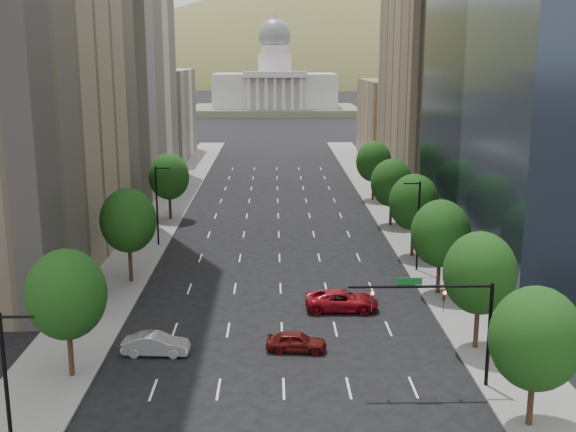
{
  "coord_description": "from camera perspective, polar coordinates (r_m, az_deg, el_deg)",
  "views": [
    {
      "loc": [
        -0.58,
        -11.52,
        20.78
      ],
      "look_at": [
        0.58,
        44.67,
        8.0
      ],
      "focal_mm": 44.03,
      "sensor_mm": 36.0,
      "label": 1
    }
  ],
  "objects": [
    {
      "name": "tree_left_0",
      "position": [
        47.96,
        -17.46,
        -6.07
      ],
      "size": [
        5.2,
        5.2,
        8.75
      ],
      "color": "#382316",
      "rests_on": "ground"
    },
    {
      "name": "midrise_cream_left",
      "position": [
        117.14,
        -13.46,
        10.86
      ],
      "size": [
        14.0,
        30.0,
        35.0
      ],
      "primitive_type": "cube",
      "color": "beige",
      "rests_on": "ground"
    },
    {
      "name": "tree_left_1",
      "position": [
        66.6,
        -12.78,
        -0.37
      ],
      "size": [
        5.2,
        5.2,
        8.97
      ],
      "color": "#382316",
      "rests_on": "ground"
    },
    {
      "name": "tree_right_0",
      "position": [
        42.23,
        19.37,
        -9.33
      ],
      "size": [
        5.2,
        5.2,
        8.39
      ],
      "color": "#382316",
      "rests_on": "ground"
    },
    {
      "name": "tree_right_4",
      "position": [
        88.1,
        8.37,
        2.66
      ],
      "size": [
        5.2,
        5.2,
        8.46
      ],
      "color": "#382316",
      "rests_on": "ground"
    },
    {
      "name": "tree_right_2",
      "position": [
        63.14,
        12.21,
        -1.39
      ],
      "size": [
        5.2,
        5.2,
        8.61
      ],
      "color": "#382316",
      "rests_on": "ground"
    },
    {
      "name": "filler_right",
      "position": [
        147.33,
        8.9,
        7.68
      ],
      "size": [
        14.0,
        26.0,
        16.0
      ],
      "primitive_type": "cube",
      "color": "#8C7759",
      "rests_on": "ground"
    },
    {
      "name": "parking_tan_right",
      "position": [
        114.57,
        11.89,
        9.65
      ],
      "size": [
        14.0,
        30.0,
        30.0
      ],
      "primitive_type": "cube",
      "color": "#8C7759",
      "rests_on": "ground"
    },
    {
      "name": "tree_right_3",
      "position": [
        74.5,
        10.13,
        1.08
      ],
      "size": [
        5.2,
        5.2,
        8.89
      ],
      "color": "#382316",
      "rests_on": "ground"
    },
    {
      "name": "sidewalk_right",
      "position": [
        76.18,
        11.07,
        -3.21
      ],
      "size": [
        6.0,
        200.0,
        0.15
      ],
      "primitive_type": "cube",
      "color": "slate",
      "rests_on": "ground"
    },
    {
      "name": "car_silver",
      "position": [
        51.79,
        -10.61,
        -10.14
      ],
      "size": [
        4.8,
        1.86,
        1.56
      ],
      "primitive_type": "imported",
      "rotation": [
        0.0,
        0.0,
        1.52
      ],
      "color": "#A9A9AE",
      "rests_on": "ground"
    },
    {
      "name": "streetlight_rn",
      "position": [
        69.83,
        10.43,
        -0.6
      ],
      "size": [
        1.7,
        0.2,
        9.0
      ],
      "color": "black",
      "rests_on": "ground"
    },
    {
      "name": "filler_left",
      "position": [
        149.99,
        -10.66,
        8.09
      ],
      "size": [
        14.0,
        26.0,
        18.0
      ],
      "primitive_type": "cube",
      "color": "beige",
      "rests_on": "ground"
    },
    {
      "name": "sidewalk_left",
      "position": [
        75.94,
        -12.49,
        -3.32
      ],
      "size": [
        6.0,
        200.0,
        0.15
      ],
      "primitive_type": "cube",
      "color": "slate",
      "rests_on": "ground"
    },
    {
      "name": "traffic_signal",
      "position": [
        45.73,
        13.07,
        -7.5
      ],
      "size": [
        9.12,
        0.4,
        7.38
      ],
      "color": "black",
      "rests_on": "ground"
    },
    {
      "name": "capitol",
      "position": [
        261.52,
        -1.07,
        10.14
      ],
      "size": [
        60.0,
        40.0,
        35.2
      ],
      "color": "#596647",
      "rests_on": "ground"
    },
    {
      "name": "tree_right_5",
      "position": [
        103.66,
        6.94,
        4.38
      ],
      "size": [
        5.2,
        5.2,
        8.75
      ],
      "color": "#382316",
      "rests_on": "ground"
    },
    {
      "name": "streetlight_ln",
      "position": [
        79.22,
        -10.5,
        0.99
      ],
      "size": [
        1.7,
        0.2,
        9.0
      ],
      "color": "black",
      "rests_on": "ground"
    },
    {
      "name": "car_maroon",
      "position": [
        51.51,
        0.68,
        -10.09
      ],
      "size": [
        4.49,
        2.21,
        1.47
      ],
      "primitive_type": "imported",
      "rotation": [
        0.0,
        0.0,
        1.46
      ],
      "color": "#4D0D0C",
      "rests_on": "ground"
    },
    {
      "name": "streetlight_ls",
      "position": [
        37.59,
        -21.65,
        -13.24
      ],
      "size": [
        1.7,
        0.2,
        9.0
      ],
      "color": "black",
      "rests_on": "ground"
    },
    {
      "name": "tree_right_1",
      "position": [
        51.94,
        15.23,
        -4.48
      ],
      "size": [
        5.2,
        5.2,
        8.75
      ],
      "color": "#382316",
      "rests_on": "ground"
    },
    {
      "name": "tree_left_2",
      "position": [
        91.78,
        -9.59,
        3.16
      ],
      "size": [
        5.2,
        5.2,
        8.68
      ],
      "color": "#382316",
      "rests_on": "ground"
    },
    {
      "name": "car_red_far",
      "position": [
        59.46,
        4.36,
        -6.82
      ],
      "size": [
        6.18,
        2.95,
        1.7
      ],
      "primitive_type": "imported",
      "rotation": [
        0.0,
        0.0,
        1.55
      ],
      "color": "maroon",
      "rests_on": "ground"
    },
    {
      "name": "foothills",
      "position": [
        614.73,
        2.13,
        7.34
      ],
      "size": [
        720.0,
        413.0,
        263.0
      ],
      "color": "olive",
      "rests_on": "ground"
    }
  ]
}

